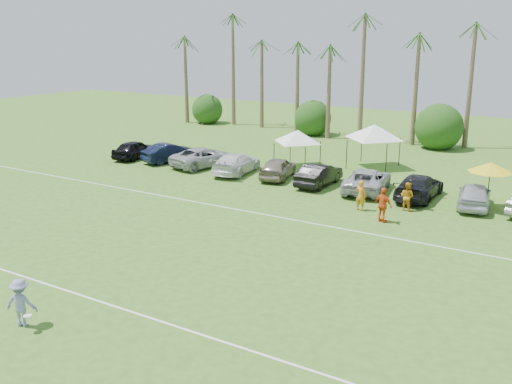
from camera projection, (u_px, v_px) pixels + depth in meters
The scene contains 29 objects.
ground at pixel (1, 304), 20.41m from camera, with size 120.00×120.00×0.00m, color #406C20.
field_lines at pixel (150, 238), 27.01m from camera, with size 80.00×12.10×0.01m.
palm_tree_0 at pixel (178, 52), 60.72m from camera, with size 2.40×2.40×8.90m.
palm_tree_1 at pixel (217, 44), 57.99m from camera, with size 2.40×2.40×9.90m.
palm_tree_2 at pixel (259, 36), 55.26m from camera, with size 2.40×2.40×10.90m.
palm_tree_3 at pixel (296, 26), 53.04m from camera, with size 2.40×2.40×11.90m.
palm_tree_4 at pixel (334, 55), 51.73m from camera, with size 2.40×2.40×8.90m.
palm_tree_5 at pixel (377, 46), 49.50m from camera, with size 2.40×2.40×9.90m.
palm_tree_6 at pixel (424, 36), 47.27m from camera, with size 2.40×2.40×10.90m.
palm_tree_7 at pixel (475, 25), 45.05m from camera, with size 2.40×2.40×11.90m.
bush_tree_0 at pixel (208, 107), 61.56m from camera, with size 4.00×4.00×4.00m.
bush_tree_1 at pixel (317, 115), 55.07m from camera, with size 4.00×4.00×4.00m.
bush_tree_2 at pixel (444, 125), 49.08m from camera, with size 4.00×4.00×4.00m.
sideline_player_a at pixel (361, 195), 31.10m from camera, with size 0.62×0.41×1.70m, color orange.
sideline_player_b at pixel (407, 196), 31.11m from camera, with size 0.77×0.60×1.59m, color orange.
sideline_player_c at pixel (383, 205), 29.12m from camera, with size 1.07×0.45×1.83m, color #E35619.
canopy_tent_left at pixel (298, 130), 40.93m from camera, with size 3.88×3.88×3.14m.
canopy_tent_right at pixel (375, 124), 40.62m from camera, with size 4.51×4.51×3.65m.
market_umbrella at pixel (491, 167), 30.86m from camera, with size 2.39×2.39×2.66m.
frisbee_player at pixel (21, 303), 18.72m from camera, with size 1.28×0.98×1.66m.
parked_car_0 at pixel (135, 149), 44.26m from camera, with size 1.68×4.17×1.42m, color black.
parked_car_1 at pixel (170, 153), 43.03m from camera, with size 1.51×4.32×1.42m, color black.
parked_car_2 at pixel (204, 157), 41.46m from camera, with size 2.36×5.12×1.42m, color #ACACAE.
parked_car_3 at pixel (236, 163), 39.49m from camera, with size 1.99×4.90×1.42m, color white.
parked_car_4 at pixel (278, 168), 38.13m from camera, with size 1.68×4.17×1.42m, color gray.
parked_car_5 at pixel (319, 174), 36.31m from camera, with size 1.51×4.32×1.42m, color black.
parked_car_6 at pixel (367, 180), 34.91m from camera, with size 2.36×5.12×1.42m, color #B1B2B6.
parked_car_7 at pixel (419, 187), 33.44m from camera, with size 1.99×4.90×1.42m, color black.
parked_car_8 at pixel (474, 195), 31.66m from camera, with size 1.68×4.17×1.42m, color #B7B9C3.
Camera 1 is at (17.47, -11.16, 9.35)m, focal length 40.00 mm.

